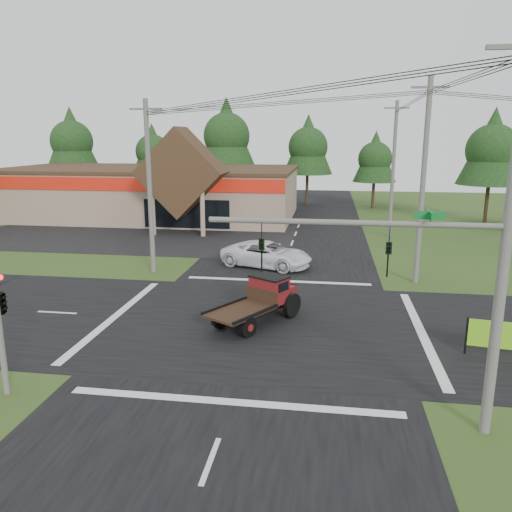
# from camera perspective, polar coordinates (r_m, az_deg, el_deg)

# --- Properties ---
(ground) EXTENTS (120.00, 120.00, 0.00)m
(ground) POSITION_cam_1_polar(r_m,az_deg,el_deg) (22.89, 0.68, -7.78)
(ground) COLOR #2C4A1A
(ground) RESTS_ON ground
(road_ns) EXTENTS (12.00, 120.00, 0.02)m
(road_ns) POSITION_cam_1_polar(r_m,az_deg,el_deg) (22.89, 0.68, -7.75)
(road_ns) COLOR black
(road_ns) RESTS_ON ground
(road_ew) EXTENTS (120.00, 12.00, 0.02)m
(road_ew) POSITION_cam_1_polar(r_m,az_deg,el_deg) (22.88, 0.68, -7.75)
(road_ew) COLOR black
(road_ew) RESTS_ON ground
(parking_apron) EXTENTS (28.00, 14.00, 0.02)m
(parking_apron) POSITION_cam_1_polar(r_m,az_deg,el_deg) (44.32, -14.12, 2.25)
(parking_apron) COLOR black
(parking_apron) RESTS_ON ground
(cvs_building) EXTENTS (30.40, 18.20, 9.19)m
(cvs_building) POSITION_cam_1_polar(r_m,az_deg,el_deg) (54.29, -11.72, 7.31)
(cvs_building) COLOR #A0826C
(cvs_building) RESTS_ON ground
(traffic_signal_mast) EXTENTS (8.12, 0.24, 7.00)m
(traffic_signal_mast) POSITION_cam_1_polar(r_m,az_deg,el_deg) (14.49, 19.90, -2.79)
(traffic_signal_mast) COLOR #595651
(traffic_signal_mast) RESTS_ON ground
(utility_pole_nr) EXTENTS (2.00, 0.30, 11.00)m
(utility_pole_nr) POSITION_cam_1_polar(r_m,az_deg,el_deg) (14.66, 26.73, 1.63)
(utility_pole_nr) COLOR #595651
(utility_pole_nr) RESTS_ON ground
(utility_pole_nw) EXTENTS (2.00, 0.30, 10.50)m
(utility_pole_nw) POSITION_cam_1_polar(r_m,az_deg,el_deg) (31.24, -12.07, 7.81)
(utility_pole_nw) COLOR #595651
(utility_pole_nw) RESTS_ON ground
(utility_pole_ne) EXTENTS (2.00, 0.30, 11.50)m
(utility_pole_ne) POSITION_cam_1_polar(r_m,az_deg,el_deg) (29.70, 18.55, 8.11)
(utility_pole_ne) COLOR #595651
(utility_pole_ne) RESTS_ON ground
(utility_pole_n) EXTENTS (2.00, 0.30, 11.20)m
(utility_pole_n) POSITION_cam_1_polar(r_m,az_deg,el_deg) (43.53, 15.40, 9.59)
(utility_pole_n) COLOR #595651
(utility_pole_n) RESTS_ON ground
(tree_row_a) EXTENTS (6.72, 6.72, 12.12)m
(tree_row_a) POSITION_cam_1_polar(r_m,az_deg,el_deg) (69.42, -20.33, 12.40)
(tree_row_a) COLOR #332316
(tree_row_a) RESTS_ON ground
(tree_row_b) EXTENTS (5.60, 5.60, 10.10)m
(tree_row_b) POSITION_cam_1_polar(r_m,az_deg,el_deg) (67.18, -11.73, 11.78)
(tree_row_b) COLOR #332316
(tree_row_b) RESTS_ON ground
(tree_row_c) EXTENTS (7.28, 7.28, 13.13)m
(tree_row_c) POSITION_cam_1_polar(r_m,az_deg,el_deg) (63.47, -3.37, 13.77)
(tree_row_c) COLOR #332316
(tree_row_c) RESTS_ON ground
(tree_row_d) EXTENTS (6.16, 6.16, 11.11)m
(tree_row_d) POSITION_cam_1_polar(r_m,az_deg,el_deg) (63.23, 5.96, 12.51)
(tree_row_d) COLOR #332316
(tree_row_d) RESTS_ON ground
(tree_row_e) EXTENTS (5.04, 5.04, 9.09)m
(tree_row_e) POSITION_cam_1_polar(r_m,az_deg,el_deg) (61.41, 13.46, 10.94)
(tree_row_e) COLOR #332316
(tree_row_e) RESTS_ON ground
(tree_side_ne) EXTENTS (6.16, 6.16, 11.11)m
(tree_side_ne) POSITION_cam_1_polar(r_m,az_deg,el_deg) (53.36, 25.41, 11.17)
(tree_side_ne) COLOR #332316
(tree_side_ne) RESTS_ON ground
(antique_flatbed_truck) EXTENTS (4.20, 5.23, 2.08)m
(antique_flatbed_truck) POSITION_cam_1_polar(r_m,az_deg,el_deg) (22.61, -0.06, -5.25)
(antique_flatbed_truck) COLOR #63160E
(antique_flatbed_truck) RESTS_ON ground
(white_pickup) EXTENTS (6.47, 4.41, 1.65)m
(white_pickup) POSITION_cam_1_polar(r_m,az_deg,el_deg) (32.62, 1.24, 0.19)
(white_pickup) COLOR white
(white_pickup) RESTS_ON ground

